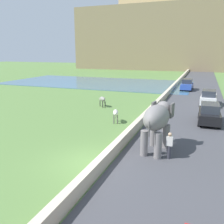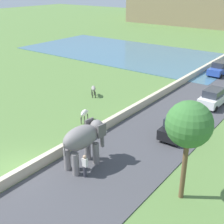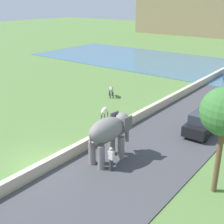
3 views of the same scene
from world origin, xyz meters
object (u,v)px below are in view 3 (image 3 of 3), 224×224
object	(u,v)px
elephant	(109,132)
cow_white	(105,111)
car_black	(202,123)
cow_grey	(111,89)
person_beside_elephant	(111,159)

from	to	relation	value
elephant	cow_white	bearing A→B (deg)	131.74
car_black	cow_grey	bearing A→B (deg)	165.35
elephant	person_beside_elephant	world-z (taller)	elephant
cow_white	cow_grey	bearing A→B (deg)	123.21
cow_grey	elephant	bearing A→B (deg)	-52.40
elephant	cow_white	size ratio (longest dim) A/B	2.50
cow_grey	cow_white	bearing A→B (deg)	-56.79
elephant	cow_white	distance (m)	6.91
elephant	person_beside_elephant	bearing A→B (deg)	-46.82
car_black	cow_white	bearing A→B (deg)	-162.22
person_beside_elephant	cow_grey	bearing A→B (deg)	128.10
car_black	person_beside_elephant	bearing A→B (deg)	-104.66
cow_grey	cow_white	xyz separation A→B (m)	(3.52, -5.38, 0.00)
elephant	car_black	distance (m)	8.23
car_black	cow_white	distance (m)	8.04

